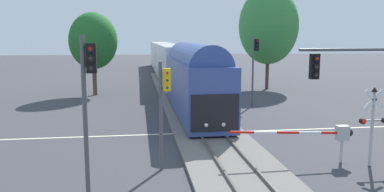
{
  "coord_description": "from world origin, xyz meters",
  "views": [
    {
      "loc": [
        -4.27,
        -23.47,
        5.95
      ],
      "look_at": [
        -0.68,
        2.27,
        2.0
      ],
      "focal_mm": 36.53,
      "sensor_mm": 36.0,
      "label": 1
    }
  ],
  "objects_px": {
    "traffic_signal_near_left": "(88,94)",
    "traffic_signal_near_right": "(372,78)",
    "commuter_train": "(171,62)",
    "traffic_signal_median": "(164,98)",
    "crossing_gate_near": "(329,134)",
    "traffic_signal_far_side": "(255,59)",
    "oak_behind_train": "(93,41)",
    "crossing_signal_mast": "(373,118)",
    "oak_far_right": "(268,26)"
  },
  "relations": [
    {
      "from": "crossing_signal_mast",
      "to": "traffic_signal_near_left",
      "type": "bearing_deg",
      "value": -167.54
    },
    {
      "from": "traffic_signal_far_side",
      "to": "traffic_signal_median",
      "type": "height_order",
      "value": "traffic_signal_far_side"
    },
    {
      "from": "traffic_signal_near_left",
      "to": "crossing_gate_near",
      "type": "bearing_deg",
      "value": 17.75
    },
    {
      "from": "commuter_train",
      "to": "traffic_signal_median",
      "type": "xyz_separation_m",
      "value": [
        -3.16,
        -33.47,
        0.55
      ]
    },
    {
      "from": "traffic_signal_near_left",
      "to": "oak_behind_train",
      "type": "bearing_deg",
      "value": 95.66
    },
    {
      "from": "traffic_signal_median",
      "to": "oak_far_right",
      "type": "relative_size",
      "value": 0.43
    },
    {
      "from": "crossing_gate_near",
      "to": "traffic_signal_far_side",
      "type": "relative_size",
      "value": 0.99
    },
    {
      "from": "crossing_signal_mast",
      "to": "traffic_signal_far_side",
      "type": "bearing_deg",
      "value": 92.64
    },
    {
      "from": "crossing_gate_near",
      "to": "oak_far_right",
      "type": "relative_size",
      "value": 0.52
    },
    {
      "from": "commuter_train",
      "to": "crossing_gate_near",
      "type": "relative_size",
      "value": 10.35
    },
    {
      "from": "traffic_signal_median",
      "to": "oak_behind_train",
      "type": "relative_size",
      "value": 0.58
    },
    {
      "from": "commuter_train",
      "to": "traffic_signal_near_right",
      "type": "relative_size",
      "value": 10.92
    },
    {
      "from": "commuter_train",
      "to": "traffic_signal_near_left",
      "type": "distance_m",
      "value": 37.45
    },
    {
      "from": "traffic_signal_near_left",
      "to": "traffic_signal_median",
      "type": "bearing_deg",
      "value": 51.12
    },
    {
      "from": "crossing_signal_mast",
      "to": "traffic_signal_near_left",
      "type": "relative_size",
      "value": 0.61
    },
    {
      "from": "traffic_signal_near_left",
      "to": "traffic_signal_median",
      "type": "xyz_separation_m",
      "value": [
        2.8,
        3.48,
        -0.75
      ]
    },
    {
      "from": "traffic_signal_far_side",
      "to": "oak_behind_train",
      "type": "height_order",
      "value": "oak_behind_train"
    },
    {
      "from": "oak_behind_train",
      "to": "crossing_gate_near",
      "type": "bearing_deg",
      "value": -61.12
    },
    {
      "from": "traffic_signal_median",
      "to": "crossing_gate_near",
      "type": "bearing_deg",
      "value": -0.78
    },
    {
      "from": "oak_far_right",
      "to": "traffic_signal_far_side",
      "type": "bearing_deg",
      "value": -114.09
    },
    {
      "from": "traffic_signal_near_left",
      "to": "commuter_train",
      "type": "bearing_deg",
      "value": 80.83
    },
    {
      "from": "crossing_gate_near",
      "to": "commuter_train",
      "type": "bearing_deg",
      "value": 97.75
    },
    {
      "from": "commuter_train",
      "to": "traffic_signal_near_right",
      "type": "distance_m",
      "value": 36.26
    },
    {
      "from": "crossing_gate_near",
      "to": "crossing_signal_mast",
      "type": "distance_m",
      "value": 2.08
    },
    {
      "from": "crossing_gate_near",
      "to": "traffic_signal_near_left",
      "type": "distance_m",
      "value": 11.37
    },
    {
      "from": "crossing_signal_mast",
      "to": "traffic_signal_near_right",
      "type": "height_order",
      "value": "traffic_signal_near_right"
    },
    {
      "from": "traffic_signal_median",
      "to": "oak_behind_train",
      "type": "xyz_separation_m",
      "value": [
        -5.52,
        23.92,
        2.26
      ]
    },
    {
      "from": "commuter_train",
      "to": "traffic_signal_median",
      "type": "bearing_deg",
      "value": -95.39
    },
    {
      "from": "crossing_signal_mast",
      "to": "traffic_signal_near_right",
      "type": "distance_m",
      "value": 2.89
    },
    {
      "from": "traffic_signal_far_side",
      "to": "traffic_signal_near_right",
      "type": "bearing_deg",
      "value": -91.61
    },
    {
      "from": "traffic_signal_median",
      "to": "traffic_signal_far_side",
      "type": "bearing_deg",
      "value": 60.22
    },
    {
      "from": "traffic_signal_far_side",
      "to": "traffic_signal_median",
      "type": "distance_m",
      "value": 17.67
    },
    {
      "from": "traffic_signal_median",
      "to": "traffic_signal_near_right",
      "type": "distance_m",
      "value": 8.67
    },
    {
      "from": "traffic_signal_near_left",
      "to": "traffic_signal_near_right",
      "type": "bearing_deg",
      "value": 5.63
    },
    {
      "from": "traffic_signal_near_left",
      "to": "oak_far_right",
      "type": "bearing_deg",
      "value": 61.01
    },
    {
      "from": "oak_far_right",
      "to": "commuter_train",
      "type": "bearing_deg",
      "value": 144.78
    },
    {
      "from": "traffic_signal_far_side",
      "to": "traffic_signal_median",
      "type": "bearing_deg",
      "value": -119.78
    },
    {
      "from": "traffic_signal_far_side",
      "to": "traffic_signal_median",
      "type": "xyz_separation_m",
      "value": [
        -8.77,
        -15.32,
        -0.76
      ]
    },
    {
      "from": "traffic_signal_median",
      "to": "oak_far_right",
      "type": "distance_m",
      "value": 29.69
    },
    {
      "from": "traffic_signal_near_left",
      "to": "oak_behind_train",
      "type": "height_order",
      "value": "oak_behind_train"
    },
    {
      "from": "crossing_gate_near",
      "to": "traffic_signal_near_right",
      "type": "bearing_deg",
      "value": -76.65
    },
    {
      "from": "crossing_gate_near",
      "to": "traffic_signal_near_left",
      "type": "bearing_deg",
      "value": -162.25
    },
    {
      "from": "traffic_signal_far_side",
      "to": "traffic_signal_near_right",
      "type": "xyz_separation_m",
      "value": [
        -0.5,
        -17.71,
        0.26
      ]
    },
    {
      "from": "traffic_signal_near_left",
      "to": "oak_far_right",
      "type": "relative_size",
      "value": 0.53
    },
    {
      "from": "oak_behind_train",
      "to": "oak_far_right",
      "type": "bearing_deg",
      "value": 6.55
    },
    {
      "from": "oak_behind_train",
      "to": "oak_far_right",
      "type": "relative_size",
      "value": 0.73
    },
    {
      "from": "crossing_signal_mast",
      "to": "oak_behind_train",
      "type": "bearing_deg",
      "value": 121.35
    },
    {
      "from": "traffic_signal_near_left",
      "to": "traffic_signal_near_right",
      "type": "relative_size",
      "value": 1.06
    },
    {
      "from": "traffic_signal_near_right",
      "to": "commuter_train",
      "type": "bearing_deg",
      "value": 98.11
    },
    {
      "from": "crossing_gate_near",
      "to": "crossing_signal_mast",
      "type": "height_order",
      "value": "crossing_signal_mast"
    }
  ]
}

